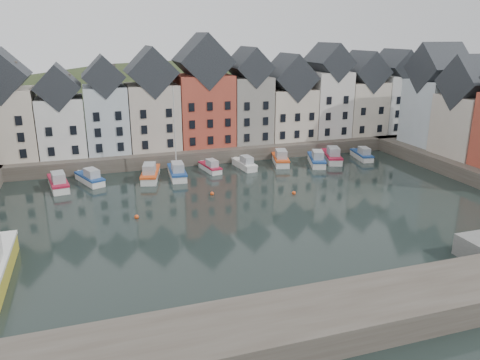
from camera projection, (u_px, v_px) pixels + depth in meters
name	position (u px, v px, depth m)	size (l,w,h in m)	color
ground	(264.00, 213.00, 53.38)	(260.00, 260.00, 0.00)	black
far_quay	(201.00, 147.00, 80.27)	(90.00, 16.00, 2.00)	#463E35
near_wall	(242.00, 335.00, 30.17)	(50.00, 6.00, 2.00)	#463E35
hillside	(177.00, 201.00, 109.53)	(153.60, 70.40, 64.00)	#243118
far_terrace	(222.00, 101.00, 77.05)	(72.37, 8.16, 17.78)	beige
right_terrace	(474.00, 109.00, 68.74)	(8.30, 24.25, 16.36)	silver
mooring_buoys	(218.00, 200.00, 56.98)	(20.50, 5.50, 0.50)	#DD4B1A
boat_a	(58.00, 183.00, 61.64)	(3.12, 7.02, 2.60)	silver
boat_b	(90.00, 178.00, 63.86)	(4.05, 6.44, 2.37)	silver
boat_c	(150.00, 174.00, 65.49)	(3.72, 7.32, 2.69)	silver
boat_d	(177.00, 172.00, 66.37)	(2.59, 6.92, 12.98)	silver
boat_e	(210.00, 167.00, 69.49)	(2.47, 5.53, 2.05)	silver
boat_f	(245.00, 164.00, 70.95)	(2.41, 5.91, 2.21)	silver
boat_g	(280.00, 159.00, 73.43)	(3.84, 7.16, 2.63)	silver
boat_h	(317.00, 160.00, 72.98)	(4.18, 7.05, 2.59)	silver
boat_i	(332.00, 156.00, 74.82)	(4.21, 7.37, 2.70)	silver
boat_j	(362.00, 155.00, 76.20)	(2.81, 6.11, 2.26)	silver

